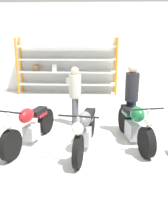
{
  "coord_description": "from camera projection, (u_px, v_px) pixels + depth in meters",
  "views": [
    {
      "loc": [
        0.23,
        -5.01,
        2.39
      ],
      "look_at": [
        0.0,
        0.4,
        0.7
      ],
      "focal_mm": 40.0,
      "sensor_mm": 36.0,
      "label": 1
    }
  ],
  "objects": [
    {
      "name": "person_near_rack",
      "position": [
        75.0,
        92.0,
        6.64
      ],
      "size": [
        0.39,
        0.39,
        1.59
      ],
      "rotation": [
        0.0,
        0.0,
        2.89
      ],
      "color": "#595960",
      "rests_on": "ground_plane"
    },
    {
      "name": "motorcycle_grey",
      "position": [
        85.0,
        129.0,
        5.26
      ],
      "size": [
        0.74,
        2.15,
        1.01
      ],
      "rotation": [
        0.0,
        0.0,
        -1.71
      ],
      "color": "black",
      "rests_on": "ground_plane"
    },
    {
      "name": "motorcycle_green",
      "position": [
        135.0,
        125.0,
        5.62
      ],
      "size": [
        0.74,
        2.0,
        1.02
      ],
      "rotation": [
        0.0,
        0.0,
        -1.36
      ],
      "color": "black",
      "rests_on": "ground_plane"
    },
    {
      "name": "back_wall",
      "position": [
        89.0,
        49.0,
        10.35
      ],
      "size": [
        30.0,
        0.08,
        3.6
      ],
      "color": "white",
      "rests_on": "ground_plane"
    },
    {
      "name": "person_browsing",
      "position": [
        132.0,
        93.0,
        5.99
      ],
      "size": [
        0.44,
        0.44,
        1.75
      ],
      "rotation": [
        0.0,
        0.0,
        3.65
      ],
      "color": "#1E2338",
      "rests_on": "ground_plane"
    },
    {
      "name": "motorcycle_red",
      "position": [
        29.0,
        126.0,
        5.51
      ],
      "size": [
        0.83,
        2.1,
        1.0
      ],
      "rotation": [
        0.0,
        0.0,
        -1.85
      ],
      "color": "black",
      "rests_on": "ground_plane"
    },
    {
      "name": "shelving_rack",
      "position": [
        66.0,
        66.0,
        10.25
      ],
      "size": [
        4.08,
        0.63,
        2.26
      ],
      "color": "orange",
      "rests_on": "ground_plane"
    },
    {
      "name": "ground_plane",
      "position": [
        83.0,
        148.0,
        5.5
      ],
      "size": [
        30.0,
        30.0,
        0.0
      ],
      "primitive_type": "plane",
      "color": "silver"
    }
  ]
}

